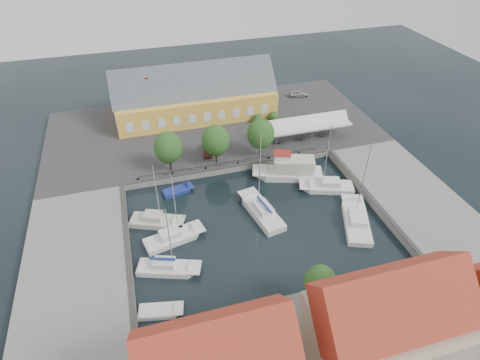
% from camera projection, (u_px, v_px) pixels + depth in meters
% --- Properties ---
extents(ground, '(140.00, 140.00, 0.00)m').
position_uv_depth(ground, '(253.00, 215.00, 53.30)').
color(ground, black).
rests_on(ground, ground).
extents(north_quay, '(56.00, 26.00, 1.00)m').
position_uv_depth(north_quay, '(213.00, 129.00, 70.62)').
color(north_quay, '#2D2D30').
rests_on(north_quay, ground).
extents(west_quay, '(12.00, 24.00, 1.00)m').
position_uv_depth(west_quay, '(78.00, 258.00, 46.58)').
color(west_quay, slate).
rests_on(west_quay, ground).
extents(east_quay, '(12.00, 24.00, 1.00)m').
position_uv_depth(east_quay, '(406.00, 192.00, 56.34)').
color(east_quay, slate).
rests_on(east_quay, ground).
extents(south_bank, '(56.00, 14.00, 1.00)m').
position_uv_depth(south_bank, '(321.00, 358.00, 36.90)').
color(south_bank, slate).
rests_on(south_bank, ground).
extents(quay_edge_fittings, '(56.00, 24.72, 0.40)m').
position_uv_depth(quay_edge_fittings, '(243.00, 188.00, 56.30)').
color(quay_edge_fittings, '#383533').
rests_on(quay_edge_fittings, north_quay).
extents(warehouse, '(28.56, 14.00, 9.55)m').
position_uv_depth(warehouse, '(191.00, 97.00, 71.78)').
color(warehouse, gold).
rests_on(warehouse, north_quay).
extents(tent_canopy, '(14.00, 4.00, 2.83)m').
position_uv_depth(tent_canopy, '(308.00, 125.00, 65.30)').
color(tent_canopy, silver).
rests_on(tent_canopy, north_quay).
extents(quay_trees, '(18.20, 4.20, 6.30)m').
position_uv_depth(quay_trees, '(216.00, 141.00, 59.11)').
color(quay_trees, black).
rests_on(quay_trees, north_quay).
extents(car_silver, '(3.84, 2.08, 1.24)m').
position_uv_depth(car_silver, '(299.00, 94.00, 79.54)').
color(car_silver, '#ABACB3').
rests_on(car_silver, north_quay).
extents(car_red, '(2.23, 4.18, 1.31)m').
position_uv_depth(car_red, '(208.00, 149.00, 63.29)').
color(car_red, '#541F13').
rests_on(car_red, north_quay).
extents(center_sailboat, '(4.21, 9.27, 12.36)m').
position_uv_depth(center_sailboat, '(262.00, 212.00, 53.20)').
color(center_sailboat, silver).
rests_on(center_sailboat, ground).
extents(trawler, '(10.74, 6.18, 5.00)m').
position_uv_depth(trawler, '(290.00, 171.00, 59.57)').
color(trawler, silver).
rests_on(trawler, ground).
extents(east_boat_a, '(8.14, 4.95, 11.14)m').
position_uv_depth(east_boat_a, '(328.00, 188.00, 57.61)').
color(east_boat_a, silver).
rests_on(east_boat_a, ground).
extents(east_boat_c, '(6.21, 9.78, 11.96)m').
position_uv_depth(east_boat_c, '(356.00, 221.00, 51.96)').
color(east_boat_c, silver).
rests_on(east_boat_c, ground).
extents(west_boat_b, '(7.38, 4.94, 9.86)m').
position_uv_depth(west_boat_b, '(156.00, 222.00, 51.85)').
color(west_boat_b, '#BCB8A9').
rests_on(west_boat_b, ground).
extents(west_boat_c, '(7.89, 4.04, 10.41)m').
position_uv_depth(west_boat_c, '(173.00, 238.00, 49.48)').
color(west_boat_c, silver).
rests_on(west_boat_c, ground).
extents(west_boat_d, '(7.52, 4.45, 9.94)m').
position_uv_depth(west_boat_d, '(168.00, 269.00, 45.60)').
color(west_boat_d, silver).
rests_on(west_boat_d, ground).
extents(launch_sw, '(4.87, 2.64, 0.98)m').
position_uv_depth(launch_sw, '(160.00, 312.00, 41.29)').
color(launch_sw, silver).
rests_on(launch_sw, ground).
extents(launch_nw, '(4.64, 2.58, 0.88)m').
position_uv_depth(launch_nw, '(178.00, 191.00, 57.20)').
color(launch_nw, navy).
rests_on(launch_nw, ground).
extents(townhouses, '(36.30, 8.50, 12.00)m').
position_uv_depth(townhouses, '(363.00, 342.00, 32.40)').
color(townhouses, '#B9A78E').
rests_on(townhouses, south_bank).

